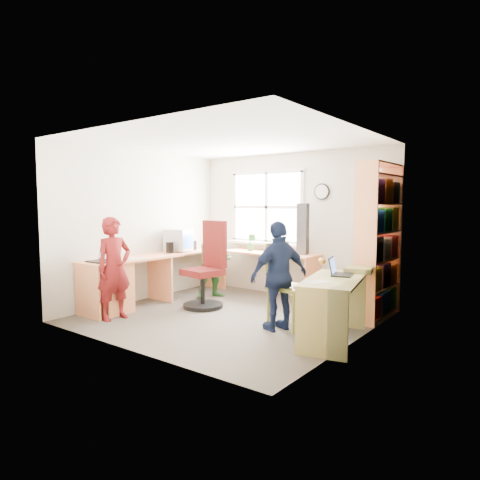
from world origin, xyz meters
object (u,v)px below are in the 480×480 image
at_px(swivel_chair, 207,270).
at_px(wooden_chair, 285,281).
at_px(person_red, 114,268).
at_px(laptop_left, 103,258).
at_px(laptop_right, 338,271).
at_px(cd_tower, 303,229).
at_px(l_desk, 150,277).
at_px(right_desk, 334,296).
at_px(potted_plant, 251,242).
at_px(person_navy, 279,276).
at_px(crt_monitor, 179,240).
at_px(bookshelf, 379,245).
at_px(person_green, 214,261).

xyz_separation_m(swivel_chair, wooden_chair, (1.46, -0.16, 0.02)).
bearing_deg(person_red, laptop_left, 83.67).
bearing_deg(swivel_chair, laptop_right, 5.65).
xyz_separation_m(laptop_left, laptop_right, (3.04, 1.08, -0.03)).
bearing_deg(cd_tower, swivel_chair, -136.26).
height_order(l_desk, right_desk, l_desk).
bearing_deg(potted_plant, swivel_chair, -89.79).
xyz_separation_m(potted_plant, person_navy, (1.50, -1.51, -0.22)).
relative_size(crt_monitor, person_red, 0.33).
bearing_deg(bookshelf, crt_monitor, -169.12).
height_order(l_desk, swivel_chair, swivel_chair).
distance_m(bookshelf, laptop_right, 1.09).
bearing_deg(cd_tower, l_desk, -141.17).
relative_size(right_desk, wooden_chair, 1.26).
bearing_deg(wooden_chair, person_green, 164.85).
bearing_deg(person_red, cd_tower, -26.12).
distance_m(cd_tower, person_red, 2.95).
distance_m(potted_plant, person_red, 2.49).
xyz_separation_m(l_desk, laptop_right, (2.85, 0.41, 0.32)).
bearing_deg(crt_monitor, laptop_right, -21.75).
relative_size(swivel_chair, potted_plant, 4.35).
xyz_separation_m(l_desk, potted_plant, (0.68, 1.69, 0.44)).
bearing_deg(person_red, l_desk, 15.53).
height_order(right_desk, bookshelf, bookshelf).
distance_m(l_desk, person_navy, 2.20).
xyz_separation_m(l_desk, laptop_left, (-0.18, -0.67, 0.35)).
bearing_deg(crt_monitor, swivel_chair, -32.31).
height_order(person_red, person_green, person_red).
relative_size(right_desk, person_green, 1.10).
bearing_deg(person_green, laptop_right, -75.84).
xyz_separation_m(bookshelf, person_navy, (-0.78, -1.29, -0.33)).
relative_size(cd_tower, person_green, 0.67).
height_order(laptop_left, person_navy, person_navy).
height_order(laptop_left, laptop_right, laptop_left).
xyz_separation_m(bookshelf, cd_tower, (-1.32, 0.29, 0.16)).
relative_size(crt_monitor, person_green, 0.37).
height_order(swivel_chair, person_red, person_red).
relative_size(right_desk, laptop_left, 3.74).
bearing_deg(person_navy, cd_tower, -136.18).
distance_m(laptop_right, cd_tower, 1.86).
xyz_separation_m(wooden_chair, person_green, (-1.79, 0.69, 0.03)).
relative_size(right_desk, crt_monitor, 2.98).
relative_size(bookshelf, laptop_right, 5.72).
relative_size(l_desk, person_navy, 2.18).
xyz_separation_m(bookshelf, laptop_right, (-0.10, -1.06, -0.23)).
relative_size(laptop_left, cd_tower, 0.44).
xyz_separation_m(bookshelf, wooden_chair, (-0.81, -1.08, -0.42)).
xyz_separation_m(wooden_chair, laptop_right, (0.71, 0.02, 0.19)).
bearing_deg(crt_monitor, person_navy, -29.14).
relative_size(crt_monitor, laptop_left, 1.25).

